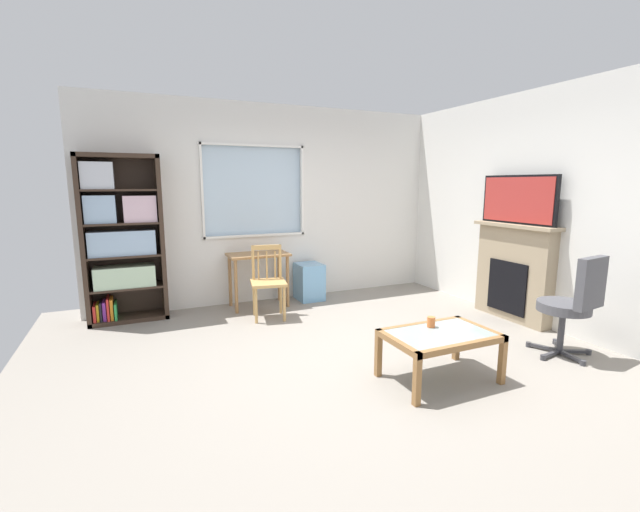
# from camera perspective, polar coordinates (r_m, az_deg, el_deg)

# --- Properties ---
(ground) EXTENTS (5.96, 5.71, 0.02)m
(ground) POSITION_cam_1_polar(r_m,az_deg,el_deg) (4.20, 3.85, -13.58)
(ground) COLOR gray
(wall_back_with_window) EXTENTS (4.96, 0.15, 2.73)m
(wall_back_with_window) POSITION_cam_1_polar(r_m,az_deg,el_deg) (6.06, -6.27, 6.77)
(wall_back_with_window) COLOR silver
(wall_back_with_window) RESTS_ON ground
(wall_right) EXTENTS (0.12, 4.91, 2.73)m
(wall_right) POSITION_cam_1_polar(r_m,az_deg,el_deg) (5.54, 28.09, 5.63)
(wall_right) COLOR silver
(wall_right) RESTS_ON ground
(bookshelf) EXTENTS (0.90, 0.38, 2.00)m
(bookshelf) POSITION_cam_1_polar(r_m,az_deg,el_deg) (5.55, -25.38, 2.29)
(bookshelf) COLOR #38281E
(bookshelf) RESTS_ON ground
(desk_under_window) EXTENTS (0.80, 0.46, 0.73)m
(desk_under_window) POSITION_cam_1_polar(r_m,az_deg,el_deg) (5.71, -8.36, -1.00)
(desk_under_window) COLOR #A37547
(desk_under_window) RESTS_ON ground
(wooden_chair) EXTENTS (0.49, 0.47, 0.90)m
(wooden_chair) POSITION_cam_1_polar(r_m,az_deg,el_deg) (5.25, -7.05, -3.41)
(wooden_chair) COLOR tan
(wooden_chair) RESTS_ON ground
(plastic_drawer_unit) EXTENTS (0.35, 0.40, 0.53)m
(plastic_drawer_unit) POSITION_cam_1_polar(r_m,az_deg,el_deg) (6.07, -1.48, -3.48)
(plastic_drawer_unit) COLOR #72ADDB
(plastic_drawer_unit) RESTS_ON ground
(fireplace) EXTENTS (0.26, 1.11, 1.18)m
(fireplace) POSITION_cam_1_polar(r_m,az_deg,el_deg) (5.65, 24.75, -1.96)
(fireplace) COLOR tan
(fireplace) RESTS_ON ground
(tv) EXTENTS (0.06, 1.02, 0.58)m
(tv) POSITION_cam_1_polar(r_m,az_deg,el_deg) (5.54, 25.27, 6.92)
(tv) COLOR black
(tv) RESTS_ON fireplace
(office_chair) EXTENTS (0.57, 0.58, 1.00)m
(office_chair) POSITION_cam_1_polar(r_m,az_deg,el_deg) (4.67, 31.13, -5.29)
(office_chair) COLOR #4C4C51
(office_chair) RESTS_ON ground
(coffee_table) EXTENTS (0.92, 0.59, 0.42)m
(coffee_table) POSITION_cam_1_polar(r_m,az_deg,el_deg) (3.75, 15.95, -10.85)
(coffee_table) COLOR #8C9E99
(coffee_table) RESTS_ON ground
(sippy_cup) EXTENTS (0.07, 0.07, 0.09)m
(sippy_cup) POSITION_cam_1_polar(r_m,az_deg,el_deg) (3.83, 14.82, -8.63)
(sippy_cup) COLOR orange
(sippy_cup) RESTS_ON coffee_table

